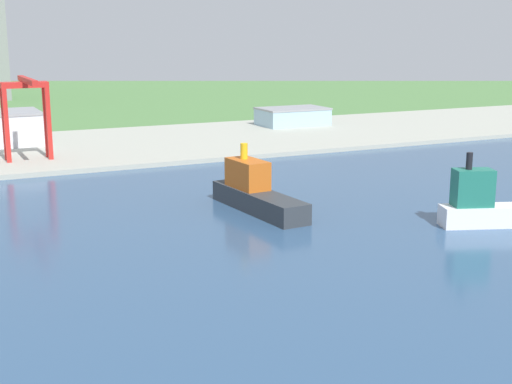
{
  "coord_description": "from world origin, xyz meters",
  "views": [
    {
      "loc": [
        -71.93,
        86.45,
        65.27
      ],
      "look_at": [
        -1.76,
        231.39,
        29.13
      ],
      "focal_mm": 49.61,
      "sensor_mm": 36.0,
      "label": 1
    }
  ],
  "objects_px": {
    "ferry_boat": "(486,206)",
    "container_barge": "(255,193)",
    "warehouse_annex": "(293,116)",
    "port_crane_red": "(26,101)"
  },
  "relations": [
    {
      "from": "ferry_boat",
      "to": "container_barge",
      "type": "relative_size",
      "value": 0.7
    },
    {
      "from": "warehouse_annex",
      "to": "ferry_boat",
      "type": "bearing_deg",
      "value": -104.07
    },
    {
      "from": "port_crane_red",
      "to": "warehouse_annex",
      "type": "relative_size",
      "value": 1.02
    },
    {
      "from": "ferry_boat",
      "to": "port_crane_red",
      "type": "bearing_deg",
      "value": 123.14
    },
    {
      "from": "port_crane_red",
      "to": "warehouse_annex",
      "type": "distance_m",
      "value": 200.52
    },
    {
      "from": "ferry_boat",
      "to": "warehouse_annex",
      "type": "height_order",
      "value": "ferry_boat"
    },
    {
      "from": "port_crane_red",
      "to": "warehouse_annex",
      "type": "height_order",
      "value": "port_crane_red"
    },
    {
      "from": "ferry_boat",
      "to": "port_crane_red",
      "type": "height_order",
      "value": "port_crane_red"
    },
    {
      "from": "container_barge",
      "to": "port_crane_red",
      "type": "distance_m",
      "value": 150.32
    },
    {
      "from": "container_barge",
      "to": "warehouse_annex",
      "type": "height_order",
      "value": "container_barge"
    }
  ]
}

